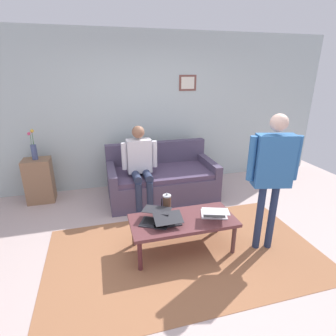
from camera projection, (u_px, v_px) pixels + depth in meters
name	position (u px, v px, depth m)	size (l,w,h in m)	color
ground_plane	(184.00, 248.00, 3.29)	(7.68, 7.68, 0.00)	#BDA7A2
area_rug	(185.00, 253.00, 3.19)	(3.19, 1.82, 0.01)	#9B6240
back_wall	(147.00, 112.00, 4.81)	(7.04, 0.11, 2.70)	#B2C0BE
couch	(161.00, 180.00, 4.54)	(1.77, 0.94, 0.88)	#4E435C
coffee_table	(183.00, 222.00, 3.15)	(1.24, 0.58, 0.42)	brown
laptop_left	(167.00, 221.00, 3.03)	(0.32, 0.27, 0.14)	#28282D
laptop_center	(214.00, 213.00, 3.17)	(0.40, 0.43, 0.14)	silver
laptop_right	(156.00, 218.00, 3.07)	(0.43, 0.44, 0.13)	#28282D
french_press	(167.00, 204.00, 3.23)	(0.12, 0.10, 0.27)	#4C3323
side_shelf	(39.00, 181.00, 4.36)	(0.42, 0.32, 0.73)	#8A6346
flower_vase	(34.00, 149.00, 4.17)	(0.10, 0.09, 0.48)	#444F7A
person_standing	(273.00, 167.00, 2.95)	(0.58, 0.27, 1.64)	navy
person_seated	(140.00, 162.00, 4.10)	(0.55, 0.51, 1.28)	#29314C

